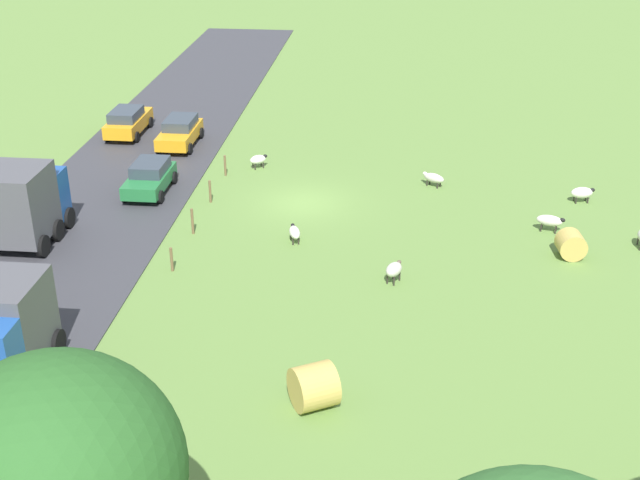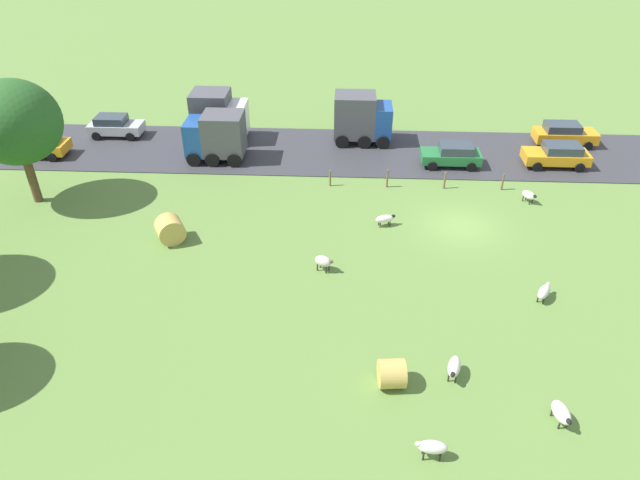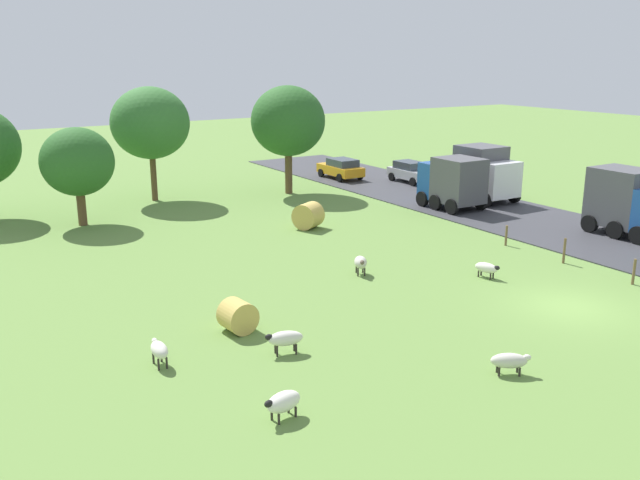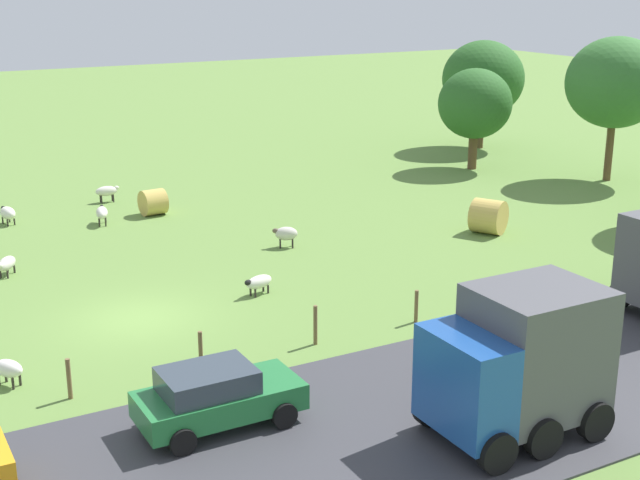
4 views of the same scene
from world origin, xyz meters
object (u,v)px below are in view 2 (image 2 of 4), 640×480
(tree_1, at_px, (15,123))
(truck_1, at_px, (218,115))
(sheep_2, at_px, (544,292))
(sheep_4, at_px, (432,447))
(sheep_5, at_px, (385,219))
(car_2, at_px, (557,155))
(car_1, at_px, (39,145))
(car_0, at_px, (115,126))
(sheep_3, at_px, (561,413))
(sheep_6, at_px, (323,261))
(hay_bale_1, at_px, (392,374))
(car_4, at_px, (564,134))
(car_3, at_px, (452,154))
(hay_bale_0, at_px, (170,229))
(sheep_1, at_px, (454,367))
(truck_0, at_px, (361,118))
(sheep_0, at_px, (529,195))
(truck_2, at_px, (216,136))

(tree_1, height_order, truck_1, tree_1)
(sheep_2, bearing_deg, sheep_4, 144.93)
(sheep_5, bearing_deg, car_2, -55.48)
(truck_1, relative_size, car_1, 0.94)
(car_0, bearing_deg, sheep_3, -134.71)
(sheep_6, xyz_separation_m, hay_bale_1, (-7.46, -3.01, 0.02))
(truck_1, distance_m, car_4, 25.22)
(hay_bale_1, height_order, car_3, car_3)
(car_0, bearing_deg, car_4, -90.00)
(hay_bale_0, xyz_separation_m, car_3, (10.09, -16.61, 0.12))
(sheep_1, relative_size, car_0, 0.33)
(hay_bale_0, relative_size, car_1, 0.35)
(sheep_2, bearing_deg, car_4, -19.29)
(truck_1, bearing_deg, car_0, 87.94)
(car_3, distance_m, car_4, 9.46)
(car_4, bearing_deg, tree_1, 105.97)
(hay_bale_1, bearing_deg, truck_0, 2.32)
(sheep_2, relative_size, car_0, 0.31)
(sheep_2, xyz_separation_m, sheep_3, (-7.20, 1.36, 0.05))
(truck_0, height_order, car_4, truck_0)
(sheep_5, distance_m, truck_0, 11.84)
(sheep_0, height_order, car_4, car_4)
(sheep_1, height_order, truck_0, truck_0)
(tree_1, height_order, truck_2, tree_1)
(sheep_4, height_order, truck_2, truck_2)
(hay_bale_0, distance_m, tree_1, 11.08)
(truck_1, height_order, truck_2, truck_1)
(sheep_4, relative_size, hay_bale_1, 0.99)
(sheep_6, distance_m, car_4, 23.39)
(sheep_6, height_order, truck_2, truck_2)
(sheep_1, height_order, car_2, car_2)
(truck_2, distance_m, car_1, 12.66)
(car_3, height_order, car_4, car_4)
(truck_1, relative_size, truck_2, 0.99)
(hay_bale_1, distance_m, car_2, 23.59)
(sheep_0, bearing_deg, car_4, -28.23)
(hay_bale_1, relative_size, car_3, 0.29)
(tree_1, bearing_deg, truck_2, -57.51)
(sheep_2, height_order, hay_bale_1, hay_bale_1)
(tree_1, xyz_separation_m, car_2, (6.35, -33.08, -4.19))
(sheep_0, xyz_separation_m, truck_2, (5.08, 20.05, 1.29))
(sheep_0, relative_size, tree_1, 0.13)
(truck_0, bearing_deg, sheep_2, -154.81)
(truck_2, distance_m, car_4, 24.98)
(sheep_2, height_order, car_0, car_0)
(car_0, bearing_deg, sheep_4, -142.68)
(hay_bale_1, distance_m, car_0, 30.63)
(truck_0, bearing_deg, sheep_0, -130.25)
(sheep_0, bearing_deg, sheep_1, 155.45)
(car_0, relative_size, car_3, 0.99)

